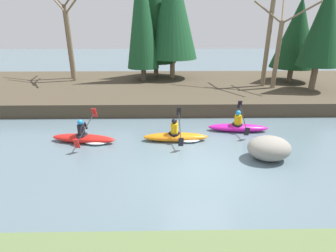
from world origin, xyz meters
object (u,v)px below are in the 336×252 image
kayaker_lead (239,127)px  kayaker_middle (178,136)px  kayaker_trailing (86,138)px  boulder_midstream (269,148)px

kayaker_lead → kayaker_middle: same height
kayaker_trailing → boulder_midstream: size_ratio=1.80×
kayaker_middle → kayaker_trailing: size_ratio=0.99×
kayaker_middle → kayaker_trailing: bearing=-178.2°
kayaker_middle → boulder_midstream: 3.62m
kayaker_middle → boulder_midstream: bearing=-27.0°
kayaker_lead → boulder_midstream: size_ratio=1.79×
kayaker_lead → boulder_midstream: 2.71m
kayaker_lead → kayaker_middle: 3.02m
kayaker_lead → kayaker_trailing: 6.79m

